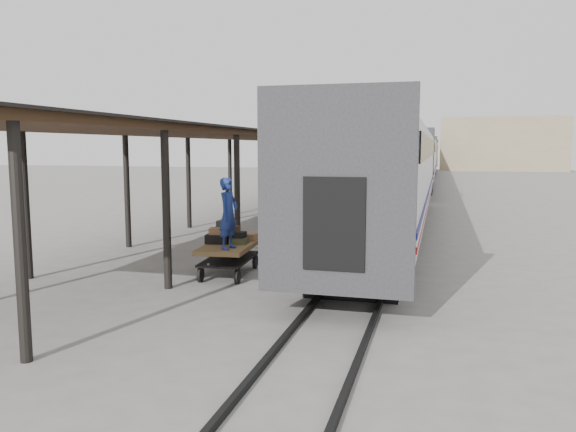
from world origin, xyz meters
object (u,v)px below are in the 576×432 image
(porter, at_px, (229,213))
(baggage_cart, at_px, (229,252))
(pedestrian, at_px, (290,195))
(luggage_tug, at_px, (317,201))

(porter, bearing_deg, baggage_cart, 29.79)
(baggage_cart, height_order, pedestrian, pedestrian)
(baggage_cart, xyz_separation_m, pedestrian, (-2.69, 16.49, 0.16))
(baggage_cart, xyz_separation_m, porter, (0.25, -0.65, 1.14))
(baggage_cart, height_order, luggage_tug, luggage_tug)
(porter, xyz_separation_m, pedestrian, (-2.94, 17.14, -0.99))
(baggage_cart, bearing_deg, luggage_tug, 88.47)
(baggage_cart, relative_size, pedestrian, 1.55)
(baggage_cart, distance_m, luggage_tug, 15.24)
(porter, height_order, pedestrian, porter)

